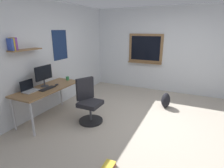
{
  "coord_description": "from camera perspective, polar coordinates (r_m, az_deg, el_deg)",
  "views": [
    {
      "loc": [
        -3.39,
        -0.81,
        1.95
      ],
      "look_at": [
        -0.15,
        0.72,
        0.85
      ],
      "focal_mm": 28.9,
      "sensor_mm": 36.0,
      "label": 1
    }
  ],
  "objects": [
    {
      "name": "keyboard",
      "position": [
        4.06,
        -19.73,
        -1.35
      ],
      "size": [
        0.37,
        0.13,
        0.02
      ],
      "primitive_type": "cube",
      "color": "black",
      "rests_on": "desk"
    },
    {
      "name": "office_chair",
      "position": [
        3.94,
        -7.36,
        -6.11
      ],
      "size": [
        0.55,
        0.56,
        0.95
      ],
      "color": "black",
      "rests_on": "ground"
    },
    {
      "name": "ground_plane",
      "position": [
        3.99,
        10.54,
        -12.48
      ],
      "size": [
        5.2,
        5.2,
        0.0
      ],
      "primitive_type": "plane",
      "color": "#ADA393",
      "rests_on": "ground"
    },
    {
      "name": "laptop",
      "position": [
        4.04,
        -24.73,
        -1.34
      ],
      "size": [
        0.31,
        0.21,
        0.23
      ],
      "color": "#ADAFB5",
      "rests_on": "desk"
    },
    {
      "name": "wall_right",
      "position": [
        5.93,
        17.25,
        10.05
      ],
      "size": [
        0.22,
        5.0,
        2.6
      ],
      "color": "silver",
      "rests_on": "ground"
    },
    {
      "name": "monitor_primary",
      "position": [
        4.19,
        -20.79,
        2.82
      ],
      "size": [
        0.46,
        0.17,
        0.46
      ],
      "color": "#38383D",
      "rests_on": "desk"
    },
    {
      "name": "coffee_mug",
      "position": [
        4.59,
        -13.9,
        1.75
      ],
      "size": [
        0.08,
        0.08,
        0.09
      ],
      "primitive_type": "cylinder",
      "color": "#338C4C",
      "rests_on": "desk"
    },
    {
      "name": "backpack",
      "position": [
        4.84,
        16.63,
        -4.96
      ],
      "size": [
        0.32,
        0.22,
        0.38
      ],
      "primitive_type": "ellipsoid",
      "color": "black",
      "rests_on": "ground"
    },
    {
      "name": "wall_back",
      "position": [
        4.74,
        -18.71,
        8.34
      ],
      "size": [
        5.0,
        0.3,
        2.6
      ],
      "color": "silver",
      "rests_on": "ground"
    },
    {
      "name": "desk",
      "position": [
        4.18,
        -19.68,
        -1.95
      ],
      "size": [
        1.51,
        0.63,
        0.73
      ],
      "color": "olive",
      "rests_on": "ground"
    },
    {
      "name": "book_stack_on_floor",
      "position": [
        2.88,
        -1.04,
        -24.63
      ],
      "size": [
        0.23,
        0.17,
        0.08
      ],
      "color": "orange",
      "rests_on": "ground"
    },
    {
      "name": "computer_mouse",
      "position": [
        4.24,
        -17.12,
        -0.19
      ],
      "size": [
        0.1,
        0.06,
        0.03
      ],
      "primitive_type": "ellipsoid",
      "color": "#262628",
      "rests_on": "desk"
    }
  ]
}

